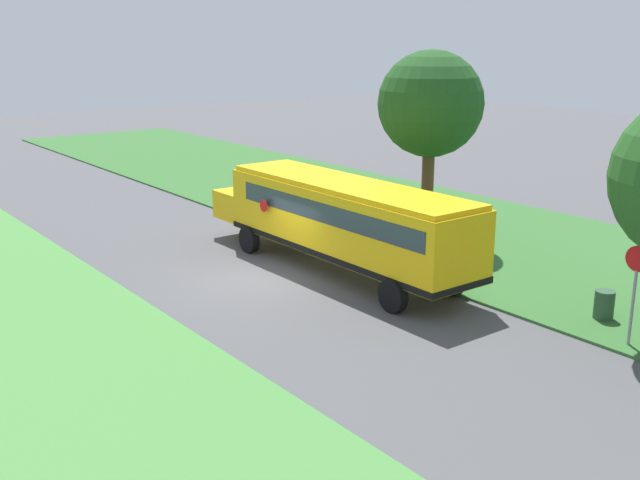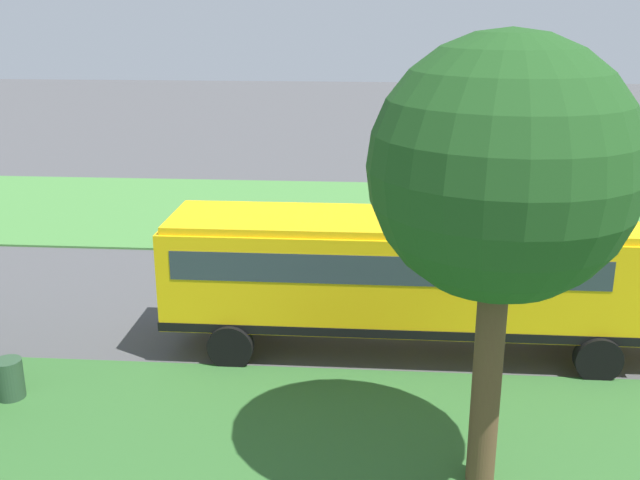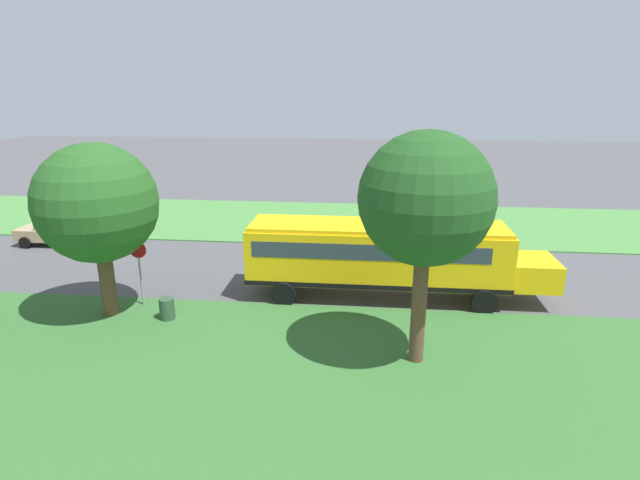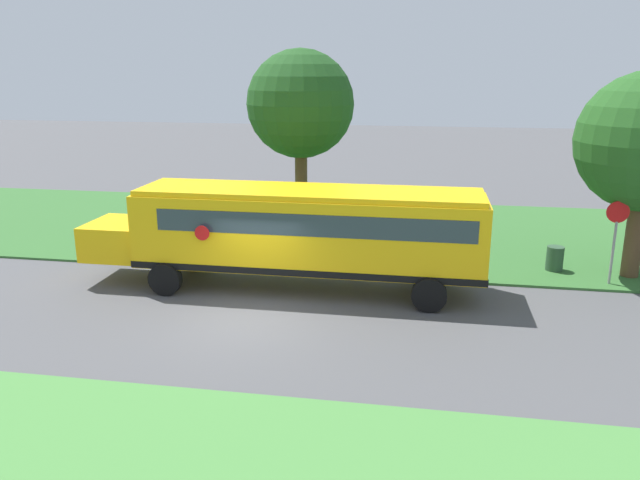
# 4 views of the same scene
# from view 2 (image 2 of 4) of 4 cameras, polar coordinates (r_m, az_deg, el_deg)

# --- Properties ---
(ground_plane) EXTENTS (120.00, 120.00, 0.00)m
(ground_plane) POSITION_cam_2_polar(r_m,az_deg,el_deg) (20.28, 9.27, -4.93)
(ground_plane) COLOR #4C4C4F
(grass_far_side) EXTENTS (10.00, 80.00, 0.07)m
(grass_far_side) POSITION_cam_2_polar(r_m,az_deg,el_deg) (28.77, 7.90, 1.98)
(grass_far_side) COLOR #47843D
(grass_far_side) RESTS_ON ground
(school_bus) EXTENTS (2.84, 12.42, 3.16)m
(school_bus) POSITION_cam_2_polar(r_m,az_deg,el_deg) (17.00, 7.05, -2.35)
(school_bus) COLOR yellow
(school_bus) RESTS_ON ground
(oak_tree_beside_bus) EXTENTS (4.00, 4.00, 7.38)m
(oak_tree_beside_bus) POSITION_cam_2_polar(r_m,az_deg,el_deg) (11.30, 13.36, 5.08)
(oak_tree_beside_bus) COLOR brown
(oak_tree_beside_bus) RESTS_ON ground
(trash_bin) EXTENTS (0.56, 0.56, 0.90)m
(trash_bin) POSITION_cam_2_polar(r_m,az_deg,el_deg) (16.51, -22.57, -9.86)
(trash_bin) COLOR #2D4C33
(trash_bin) RESTS_ON ground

